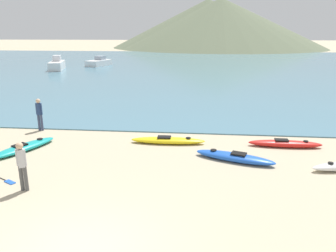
% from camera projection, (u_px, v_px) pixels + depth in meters
% --- Properties ---
extents(bay_water, '(160.00, 70.00, 0.06)m').
position_uv_depth(bay_water, '(184.00, 65.00, 50.17)').
color(bay_water, teal).
rests_on(bay_water, ground_plane).
extents(far_hill_left, '(61.09, 61.09, 15.01)m').
position_uv_depth(far_hill_left, '(208.00, 23.00, 105.74)').
color(far_hill_left, '#5B664C').
rests_on(far_hill_left, ground_plane).
extents(far_hill_midleft, '(63.98, 63.98, 14.98)m').
position_uv_depth(far_hill_midleft, '(221.00, 23.00, 101.95)').
color(far_hill_midleft, '#5B664C').
rests_on(far_hill_midleft, ground_plane).
extents(kayak_on_sand_0, '(1.98, 3.17, 0.33)m').
position_uv_depth(kayak_on_sand_0, '(23.00, 148.00, 14.13)').
color(kayak_on_sand_0, teal).
rests_on(kayak_on_sand_0, ground_plane).
extents(kayak_on_sand_1, '(3.41, 0.73, 0.33)m').
position_uv_depth(kayak_on_sand_1, '(168.00, 140.00, 15.07)').
color(kayak_on_sand_1, yellow).
rests_on(kayak_on_sand_1, ground_plane).
extents(kayak_on_sand_2, '(3.22, 0.64, 0.35)m').
position_uv_depth(kayak_on_sand_2, '(285.00, 144.00, 14.61)').
color(kayak_on_sand_2, red).
rests_on(kayak_on_sand_2, ground_plane).
extents(kayak_on_sand_5, '(3.25, 1.75, 0.36)m').
position_uv_depth(kayak_on_sand_5, '(235.00, 157.00, 13.02)').
color(kayak_on_sand_5, blue).
rests_on(kayak_on_sand_5, ground_plane).
extents(person_near_foreground, '(0.33, 0.29, 1.65)m').
position_uv_depth(person_near_foreground, '(22.00, 163.00, 10.37)').
color(person_near_foreground, '#4C4C4C').
rests_on(person_near_foreground, ground_plane).
extents(person_near_waterline, '(0.34, 0.30, 1.69)m').
position_uv_depth(person_near_waterline, '(39.00, 112.00, 16.81)').
color(person_near_waterline, '#384260').
rests_on(person_near_waterline, ground_plane).
extents(moored_boat_1, '(3.14, 4.78, 1.40)m').
position_uv_depth(moored_boat_1, '(99.00, 62.00, 48.81)').
color(moored_boat_1, white).
rests_on(moored_boat_1, bay_water).
extents(moored_boat_2, '(2.95, 5.42, 1.84)m').
position_uv_depth(moored_boat_2, '(57.00, 65.00, 43.72)').
color(moored_boat_2, white).
rests_on(moored_boat_2, bay_water).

